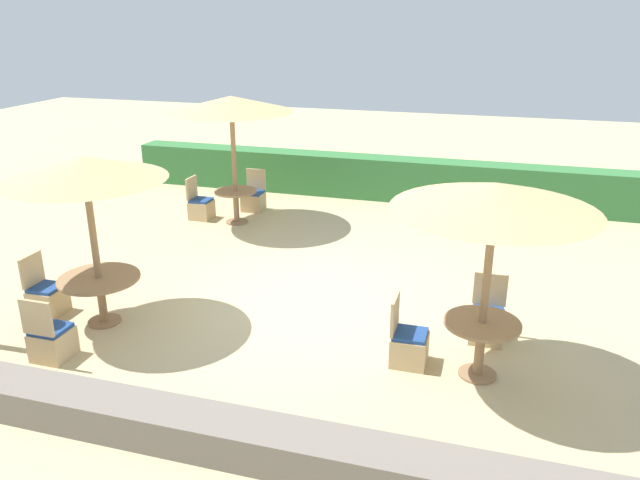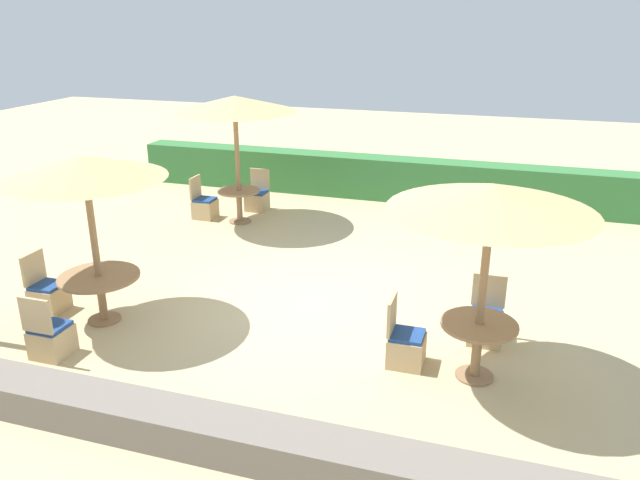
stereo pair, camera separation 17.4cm
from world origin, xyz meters
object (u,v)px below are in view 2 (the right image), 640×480
object	(u,v)px
patio_chair_front_right_west	(405,346)
parasol_front_left	(84,168)
round_table_back_left	(239,198)
patio_chair_front_left_west	(48,295)
parasol_front_right	(492,198)
patio_chair_back_left_north	(257,199)
round_table_front_right	(478,337)
patio_chair_front_right_north	(485,324)
parasol_back_left	(235,104)
round_table_front_left	(100,284)
patio_chair_front_left_south	(51,338)
patio_chair_back_left_west	(204,206)

from	to	relation	value
patio_chair_front_right_west	parasol_front_left	distance (m)	4.95
round_table_back_left	patio_chair_front_left_west	distance (m)	4.93
patio_chair_front_right_west	parasol_front_left	bearing A→B (deg)	-88.13
parasol_front_right	patio_chair_back_left_north	world-z (taller)	parasol_front_right
round_table_front_right	patio_chair_front_right_north	distance (m)	1.02
round_table_front_right	patio_chair_front_right_west	size ratio (longest dim) A/B	1.02
parasol_back_left	round_table_front_left	bearing A→B (deg)	-90.20
patio_chair_front_right_north	patio_chair_front_left_south	size ratio (longest dim) A/B	1.00
parasol_front_left	round_table_back_left	bearing A→B (deg)	89.80
patio_chair_front_right_north	parasol_front_left	world-z (taller)	parasol_front_left
round_table_back_left	patio_chair_front_left_west	world-z (taller)	patio_chair_front_left_west
round_table_back_left	parasol_front_left	distance (m)	5.16
patio_chair_front_right_west	parasol_back_left	world-z (taller)	parasol_back_left
parasol_front_right	patio_chair_front_left_west	distance (m)	6.73
parasol_back_left	patio_chair_front_left_west	distance (m)	5.42
round_table_back_left	round_table_front_left	bearing A→B (deg)	-90.20
round_table_back_left	patio_chair_front_right_west	bearing A→B (deg)	-46.30
parasol_back_left	round_table_front_left	world-z (taller)	parasol_back_left
parasol_front_right	round_table_front_right	size ratio (longest dim) A/B	2.67
round_table_front_right	patio_chair_front_right_west	xyz separation A→B (m)	(-0.90, 0.04, -0.31)
patio_chair_front_left_south	patio_chair_back_left_north	bearing A→B (deg)	89.37
patio_chair_front_right_north	patio_chair_back_left_west	distance (m)	7.36
patio_chair_back_left_west	patio_chair_front_left_south	xyz separation A→B (m)	(0.81, -5.94, 0.00)
round_table_back_left	parasol_front_left	world-z (taller)	parasol_front_left
patio_chair_front_right_north	round_table_front_left	world-z (taller)	patio_chair_front_right_north
patio_chair_back_left_north	round_table_back_left	bearing A→B (deg)	88.74
round_table_back_left	round_table_front_left	size ratio (longest dim) A/B	0.77
patio_chair_front_right_west	patio_chair_front_left_west	size ratio (longest dim) A/B	1.00
round_table_front_right	patio_chair_back_left_west	size ratio (longest dim) A/B	1.02
parasol_front_right	round_table_front_right	xyz separation A→B (m)	(0.00, 0.00, -1.78)
patio_chair_front_right_west	parasol_back_left	xyz separation A→B (m)	(-4.48, 4.69, 2.28)
parasol_back_left	patio_chair_back_left_west	distance (m)	2.44
patio_chair_front_left_west	patio_chair_front_left_south	size ratio (longest dim) A/B	1.00
parasol_front_left	round_table_front_left	world-z (taller)	parasol_front_left
round_table_front_right	round_table_front_left	size ratio (longest dim) A/B	0.81
patio_chair_front_right_north	patio_chair_back_left_north	xyz separation A→B (m)	(-5.42, 4.69, 0.00)
patio_chair_front_left_west	patio_chair_front_right_north	bearing A→B (deg)	99.29
round_table_front_left	patio_chair_front_left_south	size ratio (longest dim) A/B	1.26
round_table_front_right	round_table_back_left	world-z (taller)	round_table_front_right
patio_chair_front_right_north	patio_chair_front_left_west	world-z (taller)	same
patio_chair_front_right_west	patio_chair_back_left_north	distance (m)	7.18
patio_chair_front_right_north	patio_chair_back_left_west	bearing A→B (deg)	-30.99
parasol_front_right	patio_chair_back_left_west	xyz separation A→B (m)	(-6.25, 4.76, -2.09)
round_table_front_right	patio_chair_back_left_west	xyz separation A→B (m)	(-6.25, 4.76, -0.31)
patio_chair_back_left_north	parasol_front_right	bearing A→B (deg)	133.44
parasol_front_right	round_table_front_left	size ratio (longest dim) A/B	2.16
patio_chair_front_left_west	patio_chair_front_right_west	bearing A→B (deg)	91.31
parasol_front_left	round_table_front_right	bearing A→B (deg)	1.12
parasol_front_right	patio_chair_front_right_north	distance (m)	2.30
patio_chair_front_right_west	parasol_front_left	size ratio (longest dim) A/B	0.37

